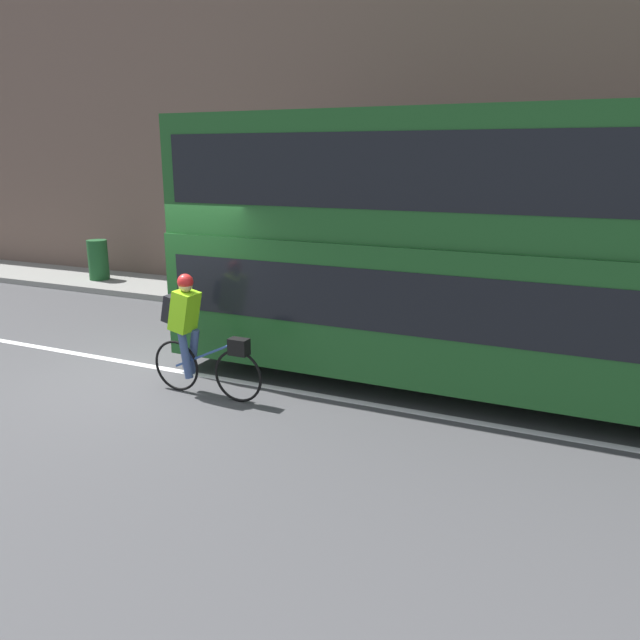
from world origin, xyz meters
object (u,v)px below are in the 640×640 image
at_px(trash_bin, 98,260).
at_px(street_sign_post, 239,227).
at_px(bus, 521,243).
at_px(cyclist_on_bike, 194,331).

distance_m(trash_bin, street_sign_post, 4.29).
relative_size(bus, cyclist_on_bike, 5.56).
height_order(trash_bin, street_sign_post, street_sign_post).
height_order(cyclist_on_bike, street_sign_post, street_sign_post).
distance_m(bus, trash_bin, 11.08).
distance_m(cyclist_on_bike, street_sign_post, 5.74).
bearing_deg(trash_bin, bus, -17.26).
relative_size(trash_bin, street_sign_post, 0.36).
bearing_deg(cyclist_on_bike, street_sign_post, 115.56).
bearing_deg(cyclist_on_bike, trash_bin, 142.17).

